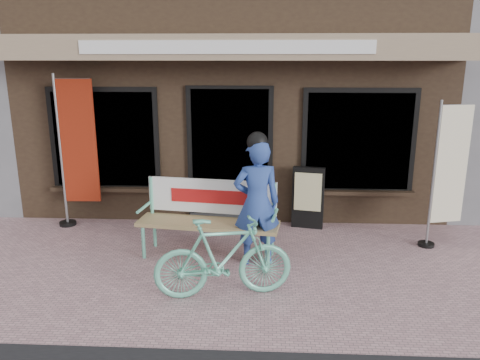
# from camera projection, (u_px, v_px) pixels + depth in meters

# --- Properties ---
(ground) EXTENTS (70.00, 70.00, 0.00)m
(ground) POSITION_uv_depth(u_px,v_px,m) (219.00, 276.00, 5.77)
(ground) COLOR #BF9297
(ground) RESTS_ON ground
(storefront) EXTENTS (7.00, 6.77, 6.00)m
(storefront) POSITION_uv_depth(u_px,v_px,m) (240.00, 39.00, 9.80)
(storefront) COLOR black
(storefront) RESTS_ON ground
(bench) EXTENTS (1.93, 0.73, 1.02)m
(bench) POSITION_uv_depth(u_px,v_px,m) (210.00, 212.00, 6.29)
(bench) COLOR #65C6A5
(bench) RESTS_ON ground
(person) EXTENTS (0.65, 0.49, 1.74)m
(person) POSITION_uv_depth(u_px,v_px,m) (257.00, 200.00, 5.95)
(person) COLOR #2A4491
(person) RESTS_ON ground
(bicycle) EXTENTS (1.60, 0.73, 0.93)m
(bicycle) POSITION_uv_depth(u_px,v_px,m) (223.00, 258.00, 5.19)
(bicycle) COLOR #65C6A5
(bicycle) RESTS_ON ground
(nobori_red) EXTENTS (0.70, 0.27, 2.39)m
(nobori_red) POSITION_uv_depth(u_px,v_px,m) (76.00, 150.00, 7.21)
(nobori_red) COLOR gray
(nobori_red) RESTS_ON ground
(nobori_cream) EXTENTS (0.62, 0.27, 2.07)m
(nobori_cream) POSITION_uv_depth(u_px,v_px,m) (448.00, 173.00, 6.46)
(nobori_cream) COLOR gray
(nobori_cream) RESTS_ON ground
(menu_stand) EXTENTS (0.50, 0.20, 0.98)m
(menu_stand) POSITION_uv_depth(u_px,v_px,m) (308.00, 197.00, 7.29)
(menu_stand) COLOR black
(menu_stand) RESTS_ON ground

